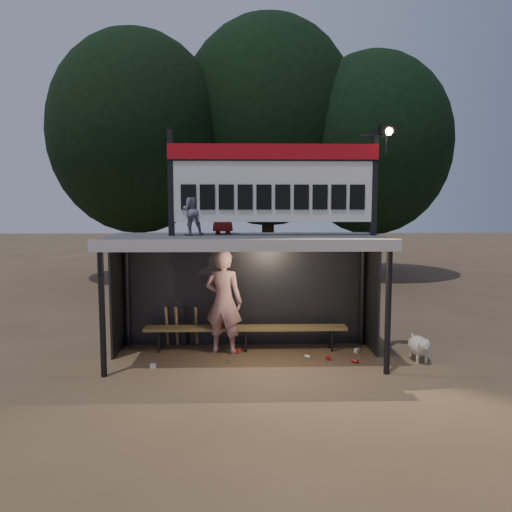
# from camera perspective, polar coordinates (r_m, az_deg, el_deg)

# --- Properties ---
(ground) EXTENTS (80.00, 80.00, 0.00)m
(ground) POSITION_cam_1_polar(r_m,az_deg,el_deg) (9.56, -1.16, -11.65)
(ground) COLOR brown
(ground) RESTS_ON ground
(player) EXTENTS (0.85, 0.68, 2.03)m
(player) POSITION_cam_1_polar(r_m,az_deg,el_deg) (9.72, -3.72, -5.21)
(player) COLOR silver
(player) RESTS_ON ground
(child_a) EXTENTS (0.53, 0.46, 0.93)m
(child_a) POSITION_cam_1_polar(r_m,az_deg,el_deg) (9.21, -7.45, 5.23)
(child_a) COLOR slate
(child_a) RESTS_ON dugout_shelter
(child_b) EXTENTS (0.55, 0.39, 1.05)m
(child_b) POSITION_cam_1_polar(r_m,az_deg,el_deg) (9.56, -3.82, 5.67)
(child_b) COLOR maroon
(child_b) RESTS_ON dugout_shelter
(dugout_shelter) EXTENTS (5.10, 2.08, 2.32)m
(dugout_shelter) POSITION_cam_1_polar(r_m,az_deg,el_deg) (9.42, -1.19, -0.43)
(dugout_shelter) COLOR #424244
(dugout_shelter) RESTS_ON ground
(scoreboard_assembly) EXTENTS (4.10, 0.27, 1.99)m
(scoreboard_assembly) POSITION_cam_1_polar(r_m,az_deg,el_deg) (9.13, 2.34, 8.65)
(scoreboard_assembly) COLOR black
(scoreboard_assembly) RESTS_ON dugout_shelter
(bench) EXTENTS (4.00, 0.35, 0.48)m
(bench) POSITION_cam_1_polar(r_m,az_deg,el_deg) (9.97, -1.18, -8.32)
(bench) COLOR olive
(bench) RESTS_ON ground
(tree_left) EXTENTS (6.46, 6.46, 9.27)m
(tree_left) POSITION_cam_1_polar(r_m,az_deg,el_deg) (19.69, -13.48, 13.47)
(tree_left) COLOR #301F15
(tree_left) RESTS_ON ground
(tree_mid) EXTENTS (7.22, 7.22, 10.36)m
(tree_mid) POSITION_cam_1_polar(r_m,az_deg,el_deg) (20.90, 1.41, 14.99)
(tree_mid) COLOR black
(tree_mid) RESTS_ON ground
(tree_right) EXTENTS (6.08, 6.08, 8.72)m
(tree_right) POSITION_cam_1_polar(r_m,az_deg,el_deg) (20.38, 13.12, 12.30)
(tree_right) COLOR black
(tree_right) RESTS_ON ground
(dog) EXTENTS (0.36, 0.81, 0.49)m
(dog) POSITION_cam_1_polar(r_m,az_deg,el_deg) (9.85, 18.17, -9.75)
(dog) COLOR beige
(dog) RESTS_ON ground
(bats) EXTENTS (0.67, 0.35, 0.84)m
(bats) POSITION_cam_1_polar(r_m,az_deg,el_deg) (10.31, -8.49, -7.93)
(bats) COLOR olive
(bats) RESTS_ON ground
(litter) EXTENTS (3.94, 0.94, 0.08)m
(litter) POSITION_cam_1_polar(r_m,az_deg,el_deg) (9.53, 2.98, -11.49)
(litter) COLOR red
(litter) RESTS_ON ground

